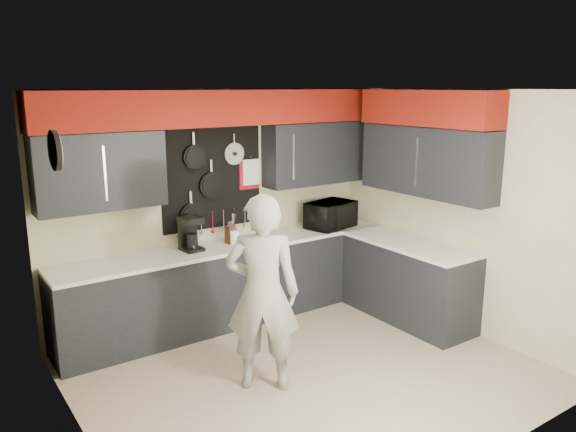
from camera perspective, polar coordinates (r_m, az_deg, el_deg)
ground at (r=5.50m, az=1.94°, el=-15.51°), size 4.00×4.00×0.00m
back_wall_assembly at (r=6.22m, az=-6.76°, el=7.27°), size 4.00×0.36×2.60m
right_wall_assembly at (r=6.33m, az=14.28°, el=6.45°), size 0.36×3.50×2.60m
left_wall_assembly at (r=4.19m, az=-20.64°, el=-5.85°), size 0.05×3.50×2.60m
base_cabinets at (r=6.41m, az=-0.56°, el=-6.72°), size 3.95×2.20×0.92m
microwave at (r=6.91m, az=4.35°, el=0.12°), size 0.66×0.52×0.33m
knife_block at (r=6.26m, az=-5.89°, el=-1.88°), size 0.11×0.11×0.20m
utensil_crock at (r=6.26m, az=-5.47°, el=-2.10°), size 0.12×0.12×0.15m
coffee_maker at (r=6.05m, az=-9.94°, el=-1.67°), size 0.21×0.26×0.37m
person at (r=4.90m, az=-2.60°, el=-7.83°), size 0.77×0.72×1.76m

